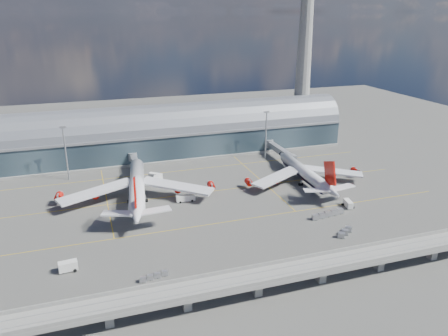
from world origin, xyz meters
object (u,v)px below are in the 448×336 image
object	(u,v)px
service_truck_4	(156,180)
cargo_train_1	(328,214)
service_truck_3	(348,204)
cargo_train_0	(154,276)
cargo_train_2	(345,232)
floodlight_mast_left	(66,152)
service_truck_5	(156,176)
airliner_right	(305,173)
airliner_left	(137,187)
service_truck_2	(186,198)
floodlight_mast_right	(266,134)
control_tower	(304,53)
service_truck_1	(68,266)

from	to	relation	value
service_truck_4	cargo_train_1	world-z (taller)	service_truck_4
service_truck_3	service_truck_4	size ratio (longest dim) A/B	0.99
cargo_train_0	cargo_train_2	distance (m)	68.74
floodlight_mast_left	service_truck_5	world-z (taller)	floodlight_mast_left
service_truck_3	cargo_train_0	distance (m)	86.58
airliner_right	service_truck_4	size ratio (longest dim) A/B	9.54
cargo_train_1	cargo_train_2	size ratio (longest dim) A/B	1.85
service_truck_3	service_truck_5	xyz separation A→B (m)	(-68.25, 54.82, 0.14)
cargo_train_1	airliner_right	bearing A→B (deg)	-5.08
cargo_train_0	cargo_train_1	xyz separation A→B (m)	(70.43, 20.25, 0.24)
cargo_train_1	cargo_train_2	xyz separation A→B (m)	(-1.91, -14.62, -0.04)
airliner_left	cargo_train_0	size ratio (longest dim) A/B	7.66
service_truck_2	service_truck_3	world-z (taller)	service_truck_2
floodlight_mast_right	cargo_train_2	xyz separation A→B (m)	(-7.44, -87.56, -12.66)
floodlight_mast_right	cargo_train_0	distance (m)	120.91
cargo_train_0	cargo_train_2	xyz separation A→B (m)	(68.51, 5.63, 0.20)
airliner_right	service_truck_5	distance (m)	69.32
control_tower	service_truck_3	world-z (taller)	control_tower
service_truck_2	service_truck_4	distance (m)	24.87
control_tower	service_truck_4	size ratio (longest dim) A/B	16.67
control_tower	airliner_right	world-z (taller)	control_tower
floodlight_mast_left	cargo_train_0	distance (m)	97.10
cargo_train_0	floodlight_mast_right	bearing A→B (deg)	-28.52
service_truck_1	service_truck_3	size ratio (longest dim) A/B	0.94
airliner_right	cargo_train_1	size ratio (longest dim) A/B	3.99
control_tower	airliner_right	distance (m)	88.10
floodlight_mast_left	cargo_train_0	size ratio (longest dim) A/B	2.85
service_truck_1	airliner_right	bearing A→B (deg)	-73.47
service_truck_4	service_truck_3	bearing A→B (deg)	-16.70
control_tower	service_truck_2	world-z (taller)	control_tower
floodlight_mast_right	service_truck_5	world-z (taller)	floodlight_mast_right
control_tower	service_truck_3	xyz separation A→B (m)	(-28.17, -95.84, -50.21)
service_truck_1	cargo_train_0	distance (m)	26.88
airliner_right	cargo_train_0	distance (m)	95.40
airliner_left	service_truck_5	size ratio (longest dim) A/B	10.82
service_truck_2	cargo_train_1	world-z (taller)	service_truck_2
airliner_right	service_truck_5	xyz separation A→B (m)	(-64.07, 26.26, -3.28)
service_truck_2	airliner_left	bearing A→B (deg)	70.28
service_truck_3	floodlight_mast_right	bearing A→B (deg)	107.68
service_truck_3	cargo_train_1	bearing A→B (deg)	-145.63
control_tower	cargo_train_1	xyz separation A→B (m)	(-40.52, -100.95, -50.62)
floodlight_mast_right	service_truck_1	size ratio (longest dim) A/B	4.47
floodlight_mast_left	service_truck_2	xyz separation A→B (m)	(46.04, -41.97, -12.16)
floodlight_mast_right	service_truck_4	xyz separation A→B (m)	(-61.96, -18.43, -11.98)
airliner_left	service_truck_1	bearing A→B (deg)	-112.84
service_truck_4	floodlight_mast_left	bearing A→B (deg)	173.14
airliner_right	cargo_train_2	bearing A→B (deg)	-99.17
control_tower	floodlight_mast_left	xyz separation A→B (m)	(-135.00, -28.00, -38.00)
floodlight_mast_left	airliner_left	world-z (taller)	floodlight_mast_left
cargo_train_0	service_truck_3	bearing A→B (deg)	-62.32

